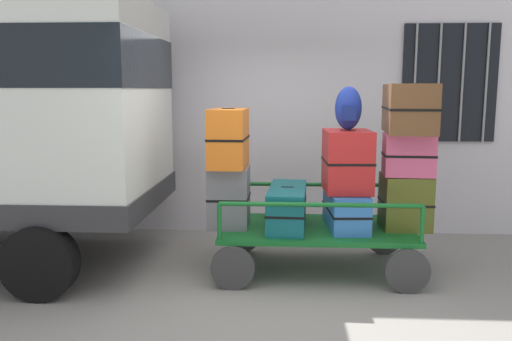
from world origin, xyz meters
TOP-DOWN VIEW (x-y plane):
  - ground_plane at (0.00, 0.00)m, footprint 40.00×40.00m
  - building_wall at (0.01, 2.26)m, footprint 12.00×0.38m
  - luggage_cart at (0.47, 0.57)m, footprint 2.10×1.26m
  - cart_railing at (0.47, 0.57)m, footprint 1.98×1.12m
  - suitcase_left_bottom at (-0.45, 0.55)m, footprint 0.43×0.48m
  - suitcase_left_middle at (-0.45, 0.54)m, footprint 0.40×0.65m
  - suitcase_midleft_bottom at (0.16, 0.59)m, footprint 0.45×1.04m
  - suitcase_center_bottom at (0.78, 0.57)m, footprint 0.44×0.86m
  - suitcase_center_middle at (0.78, 0.56)m, footprint 0.50×0.65m
  - suitcase_midright_bottom at (1.40, 0.58)m, footprint 0.49×0.50m
  - suitcase_midright_middle at (1.40, 0.53)m, footprint 0.53×0.41m
  - suitcase_midright_top at (1.40, 0.60)m, footprint 0.55×0.98m
  - backpack at (0.77, 0.54)m, footprint 0.27×0.22m

SIDE VIEW (x-z plane):
  - ground_plane at x=0.00m, z-range 0.00..0.00m
  - luggage_cart at x=0.47m, z-range 0.15..0.63m
  - suitcase_center_bottom at x=0.78m, z-range 0.47..0.87m
  - suitcase_midleft_bottom at x=0.16m, z-range 0.47..0.90m
  - suitcase_midright_bottom at x=1.40m, z-range 0.47..1.04m
  - cart_railing at x=0.47m, z-range 0.60..0.98m
  - suitcase_left_bottom at x=-0.45m, z-range 0.47..1.12m
  - suitcase_center_middle at x=0.78m, z-range 0.87..1.51m
  - suitcase_midright_middle at x=1.40m, z-range 1.04..1.48m
  - suitcase_left_middle at x=-0.45m, z-range 1.12..1.73m
  - suitcase_midright_top at x=1.40m, z-range 1.48..1.98m
  - backpack at x=0.77m, z-range 1.51..1.95m
  - building_wall at x=0.01m, z-range 0.00..5.00m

